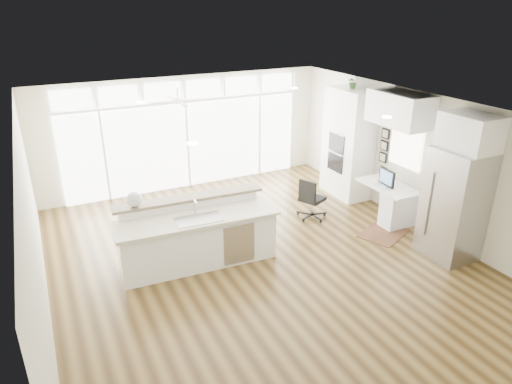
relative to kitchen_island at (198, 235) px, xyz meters
name	(u,v)px	position (x,y,z in m)	size (l,w,h in m)	color
floor	(261,259)	(1.03, -0.36, -0.56)	(7.00, 8.00, 0.02)	#3B2912
ceiling	(261,110)	(1.03, -0.36, 2.15)	(7.00, 8.00, 0.02)	white
wall_back	(186,133)	(1.03, 3.64, 0.80)	(7.00, 0.04, 2.70)	beige
wall_front	(450,334)	(1.03, -4.36, 0.80)	(7.00, 0.04, 2.70)	beige
wall_left	(33,234)	(-2.47, -0.36, 0.80)	(0.04, 8.00, 2.70)	beige
wall_right	(417,160)	(4.53, -0.36, 0.80)	(0.04, 8.00, 2.70)	beige
glass_wall	(187,145)	(1.03, 3.58, 0.50)	(5.80, 0.06, 2.08)	white
transom_row	(184,90)	(1.03, 3.58, 1.83)	(5.90, 0.06, 0.40)	white
desk_window	(406,147)	(4.49, -0.06, 1.00)	(0.04, 0.85, 0.85)	white
ceiling_fan	(178,96)	(0.53, 2.44, 1.93)	(1.16, 1.16, 0.32)	white
recessed_lights	(256,109)	(1.03, -0.16, 2.13)	(3.40, 3.00, 0.02)	silver
oven_cabinet	(348,143)	(4.20, 1.44, 0.70)	(0.64, 1.20, 2.50)	white
desk_nook	(387,202)	(4.16, -0.06, -0.17)	(0.72, 1.30, 0.76)	white
upper_cabinets	(400,109)	(4.20, -0.06, 1.80)	(0.64, 1.30, 0.64)	white
refrigerator	(454,205)	(4.14, -1.71, 0.45)	(0.76, 0.90, 2.00)	#A6A5AA
fridge_cabinet	(470,132)	(4.20, -1.71, 1.75)	(0.64, 0.90, 0.60)	white
framed_photos	(384,146)	(4.49, 0.56, 0.85)	(0.06, 0.22, 0.80)	black
kitchen_island	(198,235)	(0.00, 0.00, 0.00)	(2.78, 1.05, 1.11)	white
rug	(384,233)	(3.68, -0.58, -0.55)	(0.97, 0.70, 0.01)	#331910
office_chair	(312,198)	(2.78, 0.67, -0.11)	(0.46, 0.43, 0.89)	black
fishbowl	(134,199)	(-0.93, 0.45, 0.68)	(0.26, 0.26, 0.26)	silver
monitor	(387,177)	(4.08, -0.06, 0.40)	(0.08, 0.47, 0.39)	black
keyboard	(379,187)	(3.91, -0.06, 0.21)	(0.12, 0.31, 0.02)	white
potted_plant	(353,84)	(4.20, 1.44, 2.06)	(0.26, 0.28, 0.22)	#325A26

